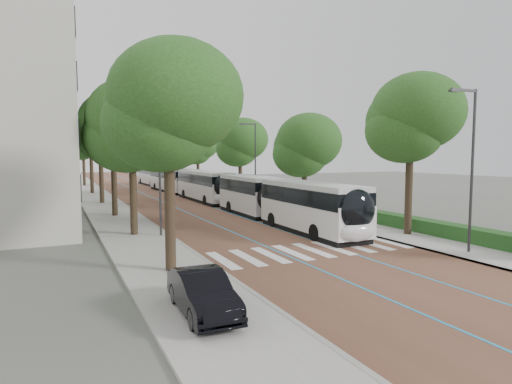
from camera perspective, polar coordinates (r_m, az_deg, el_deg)
ground at (r=21.62m, az=8.61°, el=-8.30°), size 160.00×160.00×0.00m
road at (r=58.84m, az=-13.68°, el=0.04°), size 11.00×140.00×0.02m
sidewalk_left at (r=57.80m, az=-20.98°, el=-0.19°), size 4.00×140.00×0.12m
sidewalk_right at (r=60.79m, az=-6.75°, el=0.35°), size 4.00×140.00×0.12m
kerb_left at (r=57.97m, az=-19.11°, el=-0.12°), size 0.20×140.00×0.14m
kerb_right at (r=60.21m, az=-8.46°, el=0.28°), size 0.20×140.00×0.14m
zebra_crossing at (r=22.54m, az=7.60°, el=-7.68°), size 10.55×3.60×0.01m
lane_line_left at (r=58.54m, az=-15.22°, el=-0.01°), size 0.12×126.00×0.01m
lane_line_right at (r=59.18m, az=-12.17°, el=0.11°), size 0.12×126.00×0.01m
hedge at (r=27.57m, az=24.57°, el=-4.71°), size 1.20×14.00×0.80m
streetlight_near at (r=23.40m, az=26.65°, el=4.14°), size 1.82×0.20×8.00m
streetlight_far at (r=43.52m, az=-0.31°, el=4.82°), size 1.82×0.20×8.00m
lamp_post_left at (r=26.08m, az=-12.72°, el=3.04°), size 0.14×0.14×8.00m
trees_left at (r=42.64m, az=-19.69°, el=7.24°), size 6.15×60.47×9.84m
trees_right at (r=44.38m, az=0.73°, el=6.50°), size 5.78×47.57×9.27m
lead_bus at (r=30.49m, az=3.50°, el=-1.27°), size 2.67×18.42×3.20m
bus_queued_0 at (r=45.56m, az=-6.69°, el=0.77°), size 2.61×12.42×3.20m
bus_queued_1 at (r=57.86m, az=-11.10°, el=1.61°), size 3.19×12.52×3.20m
bus_queued_2 at (r=70.82m, az=-13.48°, el=2.17°), size 2.89×12.47×3.20m
parked_car at (r=13.45m, az=-7.14°, el=-13.15°), size 1.52×4.02×1.31m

